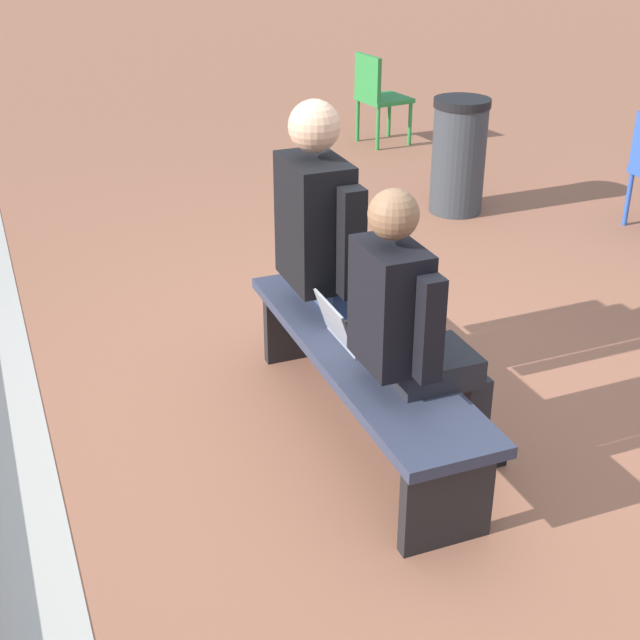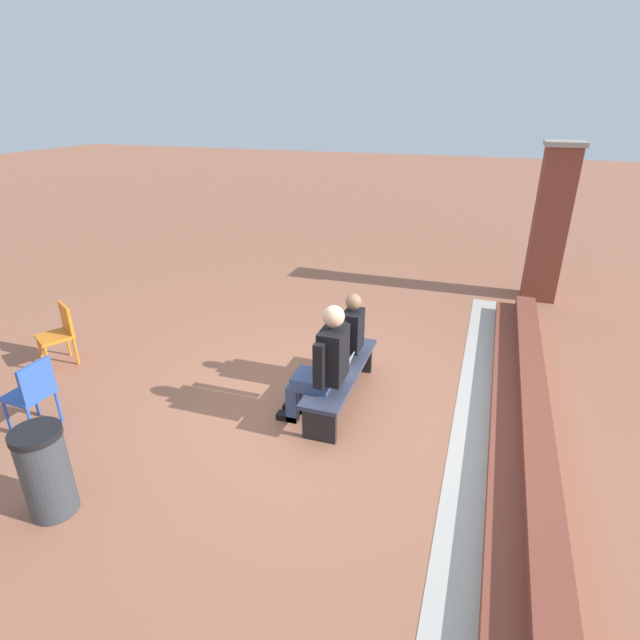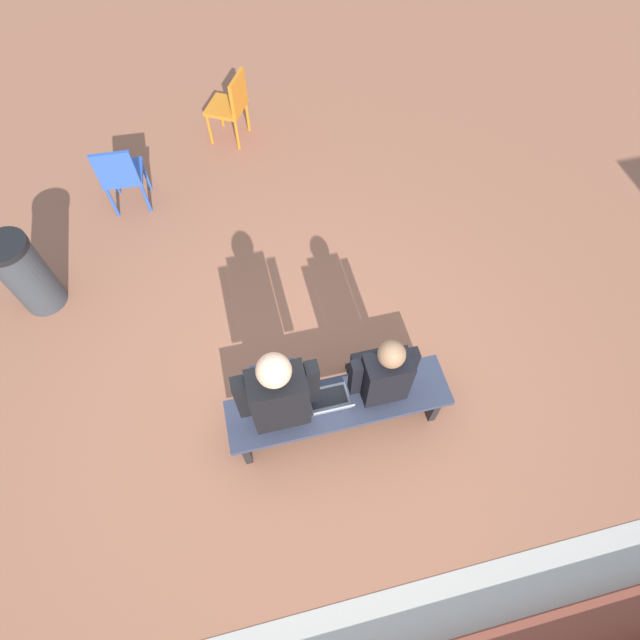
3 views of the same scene
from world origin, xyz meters
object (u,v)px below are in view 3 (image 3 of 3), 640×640
at_px(plastic_chair_near_bench_right, 231,104).
at_px(plastic_chair_foreground, 121,174).
at_px(person_student, 380,373).
at_px(laptop, 330,403).
at_px(bench, 339,406).
at_px(person_adult, 277,390).
at_px(litter_bin, 26,274).

relative_size(plastic_chair_near_bench_right, plastic_chair_foreground, 1.00).
height_order(person_student, laptop, person_student).
height_order(bench, plastic_chair_near_bench_right, plastic_chair_near_bench_right).
xyz_separation_m(plastic_chair_near_bench_right, plastic_chair_foreground, (1.31, 0.91, 0.00)).
bearing_deg(person_student, bench, 10.86).
bearing_deg(bench, person_student, -169.14).
relative_size(person_adult, litter_bin, 1.68).
distance_m(person_student, laptop, 0.46).
bearing_deg(plastic_chair_foreground, litter_bin, 50.39).
xyz_separation_m(person_student, plastic_chair_near_bench_right, (0.63, -3.86, -0.21)).
height_order(laptop, plastic_chair_foreground, plastic_chair_foreground).
distance_m(plastic_chair_foreground, litter_bin, 1.43).
bearing_deg(litter_bin, laptop, 141.77).
xyz_separation_m(laptop, plastic_chair_near_bench_right, (0.22, -3.94, -0.02)).
xyz_separation_m(bench, plastic_chair_near_bench_right, (0.30, -3.93, 0.13)).
height_order(laptop, plastic_chair_near_bench_right, plastic_chair_near_bench_right).
relative_size(laptop, plastic_chair_near_bench_right, 0.38).
distance_m(person_adult, plastic_chair_foreground, 3.17).
bearing_deg(laptop, litter_bin, -38.23).
height_order(bench, plastic_chair_foreground, plastic_chair_foreground).
bearing_deg(litter_bin, bench, 142.78).
xyz_separation_m(person_adult, plastic_chair_near_bench_right, (-0.17, -3.85, -0.28)).
bearing_deg(litter_bin, plastic_chair_foreground, -129.61).
xyz_separation_m(bench, person_student, (-0.33, -0.06, 0.34)).
relative_size(person_adult, plastic_chair_near_bench_right, 1.72).
bearing_deg(person_adult, plastic_chair_near_bench_right, -92.48).
bearing_deg(person_student, litter_bin, -32.96).
bearing_deg(bench, plastic_chair_foreground, -61.98).
bearing_deg(plastic_chair_near_bench_right, plastic_chair_foreground, 34.81).
bearing_deg(litter_bin, person_adult, 138.15).
relative_size(person_student, litter_bin, 1.50).
bearing_deg(plastic_chair_foreground, laptop, 116.81).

